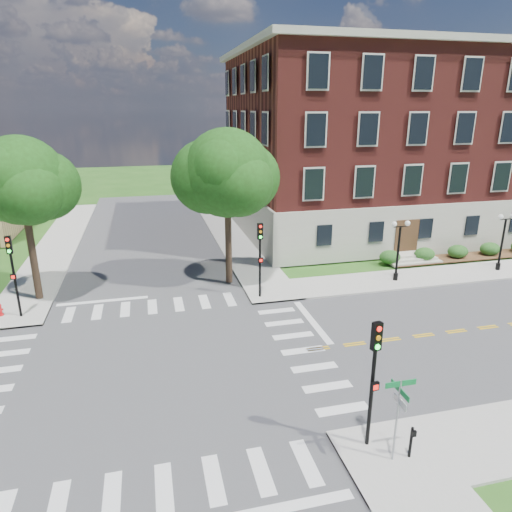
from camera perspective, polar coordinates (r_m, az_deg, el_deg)
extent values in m
plane|color=#224F16|center=(22.34, -12.35, -13.68)|extent=(160.00, 160.00, 0.00)
cube|color=#3D3D3F|center=(22.34, -12.35, -13.67)|extent=(90.00, 12.00, 0.01)
cube|color=#3D3D3F|center=(22.34, -12.35, -13.66)|extent=(12.00, 90.00, 0.01)
cube|color=#9E9B93|center=(37.10, 25.35, -1.87)|extent=(34.00, 3.50, 0.12)
cube|color=#9E9B93|center=(44.30, -3.30, 2.94)|extent=(3.50, 34.00, 0.12)
cube|color=#9E9B93|center=(44.35, -23.40, 1.47)|extent=(3.50, 34.00, 0.12)
cube|color=silver|center=(26.41, 7.03, -8.13)|extent=(0.40, 5.50, 0.00)
cube|color=#A6A292|center=(48.44, 16.26, 6.18)|extent=(30.00, 20.00, 4.20)
cube|color=maroon|center=(47.54, 17.13, 15.64)|extent=(29.55, 19.70, 11.80)
cube|color=#A6A292|center=(47.76, 17.86, 23.00)|extent=(30.60, 20.60, 0.50)
cube|color=#472D19|center=(38.14, 18.30, 2.27)|extent=(2.00, 0.10, 2.80)
cylinder|color=black|center=(31.31, -26.00, -0.66)|extent=(0.44, 0.44, 4.82)
sphere|color=#193C10|center=(30.24, -27.31, 8.39)|extent=(5.22, 5.22, 5.22)
cylinder|color=black|center=(30.93, -3.44, 0.77)|extent=(0.44, 0.44, 4.61)
sphere|color=#193C10|center=(29.80, -3.63, 10.30)|extent=(5.73, 5.73, 5.73)
cylinder|color=black|center=(16.99, 14.17, -16.87)|extent=(0.14, 0.14, 3.80)
cube|color=black|center=(15.77, 14.84, -9.67)|extent=(0.36, 0.28, 1.00)
cylinder|color=red|center=(15.52, 15.16, -8.80)|extent=(0.19, 0.08, 0.18)
cylinder|color=orange|center=(15.67, 15.06, -9.88)|extent=(0.19, 0.08, 0.18)
cylinder|color=#19E533|center=(15.82, 14.97, -10.94)|extent=(0.19, 0.08, 0.18)
cube|color=black|center=(16.53, 14.63, -15.49)|extent=(0.32, 0.18, 0.30)
cylinder|color=black|center=(28.53, 0.49, -1.55)|extent=(0.14, 0.14, 3.80)
cube|color=black|center=(27.82, 0.51, 3.11)|extent=(0.34, 0.26, 1.00)
cylinder|color=red|center=(27.62, 0.57, 3.70)|extent=(0.18, 0.07, 0.18)
cylinder|color=orange|center=(27.70, 0.57, 3.04)|extent=(0.18, 0.07, 0.18)
cylinder|color=#19E533|center=(27.79, 0.57, 2.39)|extent=(0.18, 0.07, 0.18)
cube|color=black|center=(28.17, 0.59, -0.52)|extent=(0.31, 0.16, 0.30)
cylinder|color=black|center=(29.19, -27.82, -3.28)|extent=(0.14, 0.14, 3.80)
cube|color=black|center=(28.49, -28.51, 1.23)|extent=(0.35, 0.26, 1.00)
cylinder|color=red|center=(28.29, -28.68, 1.80)|extent=(0.18, 0.07, 0.18)
cylinder|color=orange|center=(28.37, -28.58, 1.16)|extent=(0.18, 0.07, 0.18)
cylinder|color=#19E533|center=(28.45, -28.48, 0.52)|extent=(0.18, 0.07, 0.18)
cube|color=black|center=(28.83, -28.07, -2.29)|extent=(0.31, 0.16, 0.30)
cylinder|color=black|center=(33.30, 17.04, -2.47)|extent=(0.32, 0.32, 0.50)
cylinder|color=black|center=(32.78, 17.30, 0.23)|extent=(0.16, 0.16, 3.80)
cube|color=black|center=(32.26, 17.62, 3.53)|extent=(1.00, 0.06, 0.06)
sphere|color=white|center=(31.96, 16.89, 3.84)|extent=(0.36, 0.36, 0.36)
sphere|color=white|center=(32.48, 18.42, 3.91)|extent=(0.36, 0.36, 0.36)
cylinder|color=black|center=(38.34, 27.99, -1.15)|extent=(0.32, 0.32, 0.50)
cylinder|color=black|center=(37.89, 28.36, 1.21)|extent=(0.16, 0.16, 3.80)
cube|color=black|center=(37.44, 28.80, 4.06)|extent=(1.00, 0.06, 0.06)
sphere|color=white|center=(37.07, 28.27, 4.34)|extent=(0.36, 0.36, 0.36)
cylinder|color=gray|center=(16.78, 17.15, -19.14)|extent=(0.07, 0.07, 3.10)
cube|color=#0E7133|center=(15.96, 17.65, -14.97)|extent=(1.10, 0.03, 0.20)
cube|color=#0E7133|center=(16.10, 17.56, -15.72)|extent=(0.03, 1.10, 0.20)
cube|color=silver|center=(16.37, 17.56, -17.00)|extent=(0.03, 0.75, 0.25)
cylinder|color=black|center=(17.62, 18.78, -21.18)|extent=(0.10, 0.10, 1.20)
cube|color=black|center=(17.27, 19.16, -20.24)|extent=(0.14, 0.08, 0.22)
cylinder|color=red|center=(30.47, -29.29, -6.42)|extent=(0.32, 0.32, 0.10)
cylinder|color=red|center=(30.38, -29.36, -5.99)|extent=(0.22, 0.22, 0.60)
cylinder|color=red|center=(30.35, -29.38, -5.85)|extent=(0.35, 0.12, 0.12)
cylinder|color=red|center=(30.35, -29.38, -5.85)|extent=(0.12, 0.35, 0.12)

